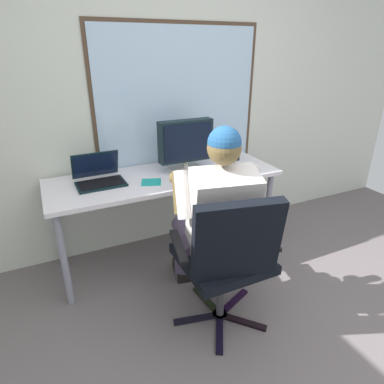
# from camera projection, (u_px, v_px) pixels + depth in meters

# --- Properties ---
(wall_rear) EXTENTS (5.42, 0.08, 2.57)m
(wall_rear) POSITION_uv_depth(u_px,v_px,m) (170.00, 98.00, 2.76)
(wall_rear) COLOR silver
(wall_rear) RESTS_ON ground
(desk) EXTENTS (1.80, 0.63, 0.75)m
(desk) POSITION_uv_depth(u_px,v_px,m) (166.00, 184.00, 2.61)
(desk) COLOR gray
(desk) RESTS_ON ground
(office_chair) EXTENTS (0.66, 0.65, 0.97)m
(office_chair) POSITION_uv_depth(u_px,v_px,m) (228.00, 255.00, 1.92)
(office_chair) COLOR black
(office_chair) RESTS_ON ground
(person_seated) EXTENTS (0.60, 0.83, 1.29)m
(person_seated) POSITION_uv_depth(u_px,v_px,m) (215.00, 217.00, 2.09)
(person_seated) COLOR #4C415B
(person_seated) RESTS_ON ground
(crt_monitor) EXTENTS (0.44, 0.21, 0.41)m
(crt_monitor) POSITION_uv_depth(u_px,v_px,m) (186.00, 143.00, 2.60)
(crt_monitor) COLOR beige
(crt_monitor) RESTS_ON desk
(laptop) EXTENTS (0.35, 0.31, 0.21)m
(laptop) POSITION_uv_depth(u_px,v_px,m) (98.00, 175.00, 2.42)
(laptop) COLOR black
(laptop) RESTS_ON desk
(wine_glass) EXTENTS (0.08, 0.08, 0.12)m
(wine_glass) POSITION_uv_depth(u_px,v_px,m) (230.00, 161.00, 2.62)
(wine_glass) COLOR silver
(wine_glass) RESTS_ON desk
(desk_speaker) EXTENTS (0.08, 0.10, 0.17)m
(desk_speaker) POSITION_uv_depth(u_px,v_px,m) (234.00, 151.00, 2.90)
(desk_speaker) COLOR black
(desk_speaker) RESTS_ON desk
(cd_case) EXTENTS (0.18, 0.17, 0.01)m
(cd_case) POSITION_uv_depth(u_px,v_px,m) (151.00, 182.00, 2.43)
(cd_case) COLOR #15A297
(cd_case) RESTS_ON desk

